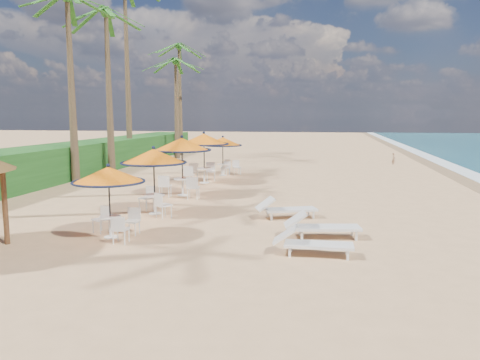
% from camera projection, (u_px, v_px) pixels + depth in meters
% --- Properties ---
extents(ground, '(160.00, 160.00, 0.00)m').
position_uv_depth(ground, '(288.00, 245.00, 12.56)').
color(ground, tan).
rests_on(ground, ground).
extents(scrub_hedge, '(3.00, 40.00, 1.80)m').
position_uv_depth(scrub_hedge, '(57.00, 162.00, 25.54)').
color(scrub_hedge, '#194716').
rests_on(scrub_hedge, ground).
extents(station_0, '(2.04, 2.04, 2.12)m').
position_uv_depth(station_0, '(110.00, 184.00, 13.14)').
color(station_0, black).
rests_on(station_0, ground).
extents(station_1, '(2.30, 2.30, 2.40)m').
position_uv_depth(station_1, '(154.00, 162.00, 16.23)').
color(station_1, black).
rests_on(station_1, ground).
extents(station_2, '(2.50, 2.50, 2.60)m').
position_uv_depth(station_2, '(182.00, 150.00, 19.84)').
color(station_2, black).
rests_on(station_2, ground).
extents(station_3, '(2.52, 2.52, 2.63)m').
position_uv_depth(station_3, '(203.00, 145.00, 23.68)').
color(station_3, black).
rests_on(station_3, ground).
extents(station_4, '(2.19, 2.19, 2.29)m').
position_uv_depth(station_4, '(224.00, 146.00, 26.67)').
color(station_4, black).
rests_on(station_4, ground).
extents(lounger_near, '(1.98, 0.63, 0.71)m').
position_uv_depth(lounger_near, '(310.00, 242.00, 11.60)').
color(lounger_near, silver).
rests_on(lounger_near, ground).
extents(lounger_mid, '(2.22, 1.02, 0.77)m').
position_uv_depth(lounger_mid, '(320.00, 226.00, 13.23)').
color(lounger_mid, silver).
rests_on(lounger_mid, ground).
extents(lounger_far, '(2.15, 1.33, 0.74)m').
position_uv_depth(lounger_far, '(284.00, 208.00, 15.75)').
color(lounger_far, silver).
rests_on(lounger_far, ground).
extents(palm_3, '(5.00, 5.00, 9.47)m').
position_uv_depth(palm_3, '(68.00, 8.00, 22.97)').
color(palm_3, brown).
rests_on(palm_3, ground).
extents(palm_4, '(5.00, 5.00, 9.37)m').
position_uv_depth(palm_4, '(106.00, 23.00, 26.10)').
color(palm_4, brown).
rests_on(palm_4, ground).
extents(palm_6, '(5.00, 5.00, 7.85)m').
position_uv_depth(palm_6, '(176.00, 67.00, 36.53)').
color(palm_6, brown).
rests_on(palm_6, ground).
extents(palm_7, '(5.00, 5.00, 9.35)m').
position_uv_depth(palm_7, '(179.00, 53.00, 39.04)').
color(palm_7, brown).
rests_on(palm_7, ground).
extents(person, '(0.31, 0.38, 0.89)m').
position_uv_depth(person, '(394.00, 158.00, 32.51)').
color(person, '#946A4B').
rests_on(person, ground).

